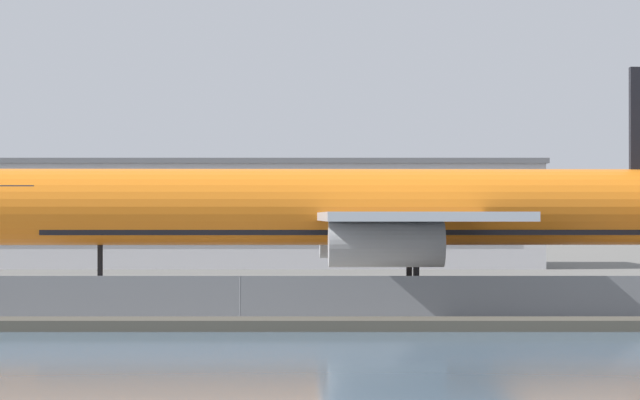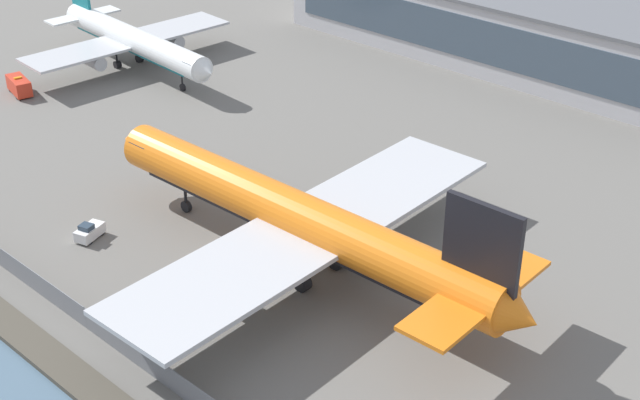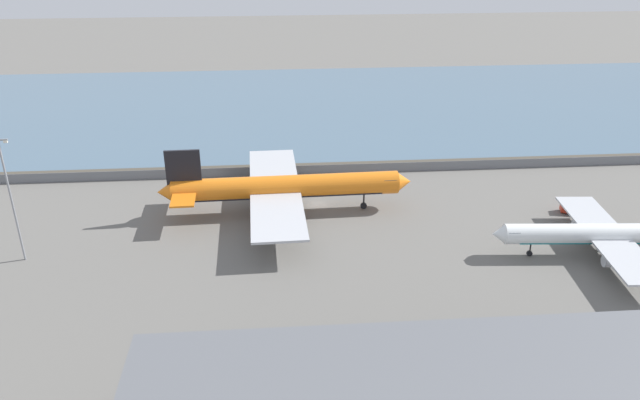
{
  "view_description": "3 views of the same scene",
  "coord_description": "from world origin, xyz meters",
  "px_view_note": "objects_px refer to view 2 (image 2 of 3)",
  "views": [
    {
      "loc": [
        3.87,
        -89.24,
        5.16
      ],
      "look_at": [
        4.32,
        3.51,
        6.14
      ],
      "focal_mm": 85.0,
      "sensor_mm": 36.0,
      "label": 1
    },
    {
      "loc": [
        57.32,
        -47.63,
        47.61
      ],
      "look_at": [
        5.01,
        8.38,
        4.79
      ],
      "focal_mm": 50.0,
      "sensor_mm": 36.0,
      "label": 2
    },
    {
      "loc": [
        8.66,
        118.18,
        56.95
      ],
      "look_at": [
        0.0,
        9.05,
        5.16
      ],
      "focal_mm": 35.0,
      "sensor_mm": 36.0,
      "label": 3
    }
  ],
  "objects_px": {
    "passenger_jet_white_teal": "(132,40)",
    "baggage_tug": "(89,232)",
    "ops_van": "(19,85)",
    "cargo_jet_orange": "(301,220)"
  },
  "relations": [
    {
      "from": "passenger_jet_white_teal",
      "to": "ops_van",
      "type": "distance_m",
      "value": 17.71
    },
    {
      "from": "passenger_jet_white_teal",
      "to": "ops_van",
      "type": "height_order",
      "value": "passenger_jet_white_teal"
    },
    {
      "from": "baggage_tug",
      "to": "ops_van",
      "type": "relative_size",
      "value": 0.64
    },
    {
      "from": "cargo_jet_orange",
      "to": "passenger_jet_white_teal",
      "type": "distance_m",
      "value": 60.03
    },
    {
      "from": "baggage_tug",
      "to": "ops_van",
      "type": "xyz_separation_m",
      "value": [
        -39.81,
        15.53,
        0.47
      ]
    },
    {
      "from": "passenger_jet_white_teal",
      "to": "baggage_tug",
      "type": "xyz_separation_m",
      "value": [
        36.24,
        -32.61,
        -3.5
      ]
    },
    {
      "from": "passenger_jet_white_teal",
      "to": "ops_van",
      "type": "xyz_separation_m",
      "value": [
        -3.58,
        -17.08,
        -3.02
      ]
    },
    {
      "from": "baggage_tug",
      "to": "ops_van",
      "type": "bearing_deg",
      "value": 158.69
    },
    {
      "from": "passenger_jet_white_teal",
      "to": "baggage_tug",
      "type": "distance_m",
      "value": 48.87
    },
    {
      "from": "cargo_jet_orange",
      "to": "baggage_tug",
      "type": "xyz_separation_m",
      "value": [
        -19.63,
        -10.67,
        -4.71
      ]
    }
  ]
}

